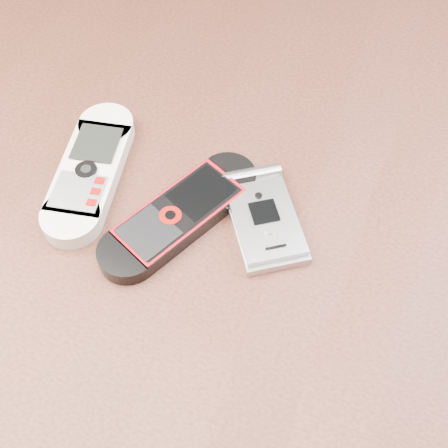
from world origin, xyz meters
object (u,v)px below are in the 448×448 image
Objects in this scene: table at (219,289)px; nokia_white at (90,171)px; nokia_black_red at (180,214)px; motorola_razr at (264,219)px.

table is 7.70× the size of nokia_white.
nokia_black_red is at bearing -174.93° from table.
nokia_white is 0.09m from nokia_black_red.
nokia_white is (-0.13, 0.01, 0.11)m from table.
table is at bearing -16.27° from nokia_white.
nokia_white is 0.96× the size of nokia_black_red.
nokia_white is at bearing 175.05° from table.
table is 0.17m from nokia_white.
table is 0.12m from nokia_black_red.
motorola_razr is (0.16, 0.01, -0.00)m from nokia_white.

